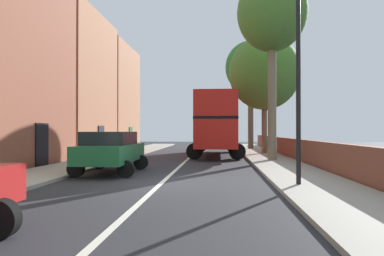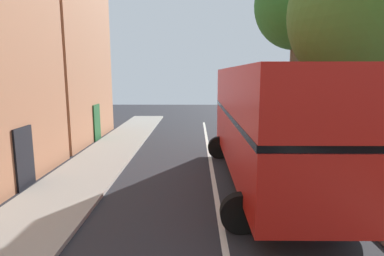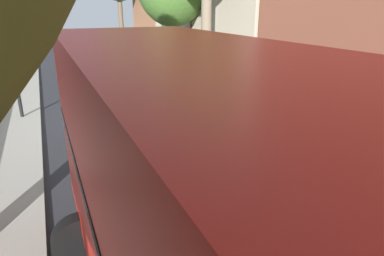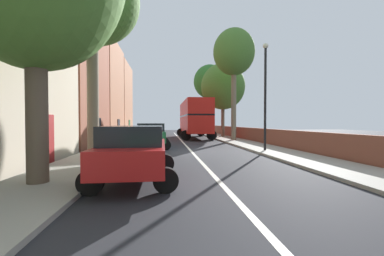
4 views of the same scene
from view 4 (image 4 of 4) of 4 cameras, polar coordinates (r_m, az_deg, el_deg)
name	(u,v)px [view 4 (image 4 of 4)]	position (r m, az deg, el deg)	size (l,w,h in m)	color
ground_plane	(191,151)	(14.97, -0.17, -5.46)	(84.00, 84.00, 0.00)	#28282D
road_centre_line	(191,151)	(14.97, -0.17, -5.44)	(0.16, 54.00, 0.01)	silver
sidewalk_left	(108,151)	(15.23, -18.89, -5.18)	(2.60, 60.00, 0.12)	#9E998E
sidewalk_right	(268,149)	(16.24, 17.35, -4.77)	(2.60, 60.00, 0.12)	#9E998E
terraced_houses_left	(40,62)	(16.44, -31.88, 12.92)	(4.07, 47.68, 10.90)	#9E6647
boundary_wall_right	(292,140)	(16.87, 22.19, -2.63)	(0.36, 54.00, 1.26)	brown
double_decker_bus	(194,117)	(27.43, 0.54, 2.55)	(3.59, 10.34, 4.06)	red
parked_car_green_left_1	(152,134)	(16.97, -9.38, -1.40)	(2.59, 4.38, 1.70)	#1E6038
parked_car_red_left_2	(134,150)	(7.44, -13.25, -5.05)	(2.47, 4.11, 1.66)	#AD1919
street_tree_right_1	(234,53)	(24.27, 9.73, 16.80)	(3.87, 3.87, 10.42)	#7A6B56
street_tree_right_3	(210,82)	(35.48, 4.17, 10.60)	(4.59, 4.59, 9.84)	brown
street_tree_left_4	(92,2)	(13.94, -22.25, 25.50)	(4.49, 4.49, 9.56)	#7A6B56
street_tree_right_5	(223,87)	(29.31, 7.21, 9.54)	(5.13, 5.13, 8.57)	brown
lamppost_right	(265,88)	(15.25, 16.69, 8.95)	(0.32, 0.32, 6.31)	black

